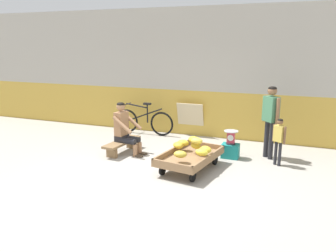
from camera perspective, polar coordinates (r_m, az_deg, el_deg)
name	(u,v)px	position (r m, az deg, el deg)	size (l,w,h in m)	color
ground_plane	(144,178)	(6.24, -4.06, -8.77)	(80.00, 80.00, 0.00)	#A39E93
back_wall	(198,73)	(8.93, 5.01, 8.86)	(16.00, 0.30, 3.27)	gold
banana_cart	(190,158)	(6.58, 3.70, -5.32)	(1.06, 1.56, 0.36)	#8E6B47
banana_pile	(192,146)	(6.57, 4.02, -3.39)	(0.88, 0.91, 0.26)	gold
low_bench	(122,144)	(7.65, -7.72, -3.01)	(0.41, 1.13, 0.27)	olive
vendor_seated	(125,128)	(7.50, -7.25, -0.40)	(0.70, 0.52, 1.14)	#9E704C
plastic_crate	(230,151)	(7.38, 10.41, -4.12)	(0.36, 0.28, 0.30)	#19847F
weighing_scale	(231,137)	(7.30, 10.51, -1.86)	(0.30, 0.30, 0.29)	#28282D
bicycle_near_left	(144,121)	(9.13, -4.05, 0.82)	(1.66, 0.48, 0.86)	black
sign_board	(191,119)	(8.97, 3.80, 1.13)	(0.70, 0.26, 0.87)	#C6B289
customer_adult	(271,114)	(7.36, 16.84, 1.91)	(0.36, 0.38, 1.53)	#232328
customer_child	(279,137)	(7.04, 18.12, -1.74)	(0.26, 0.21, 0.95)	#232328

